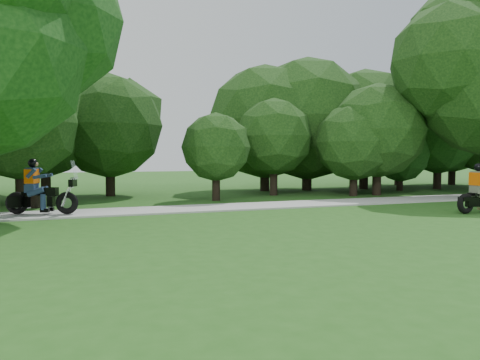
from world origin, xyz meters
TOP-DOWN VIEW (x-y plane):
  - ground at (0.00, 0.00)m, footprint 100.00×100.00m
  - walkway at (0.00, 8.00)m, footprint 60.00×2.20m
  - tree_line at (1.89, 14.59)m, footprint 39.54×11.89m
  - touring_motorcycle at (-8.98, 7.99)m, footprint 2.32×1.34m

SIDE VIEW (x-z plane):
  - ground at x=0.00m, z-range 0.00..0.00m
  - walkway at x=0.00m, z-range 0.00..0.06m
  - touring_motorcycle at x=-8.98m, z-range -0.19..1.64m
  - tree_line at x=1.89m, z-range -0.19..7.44m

